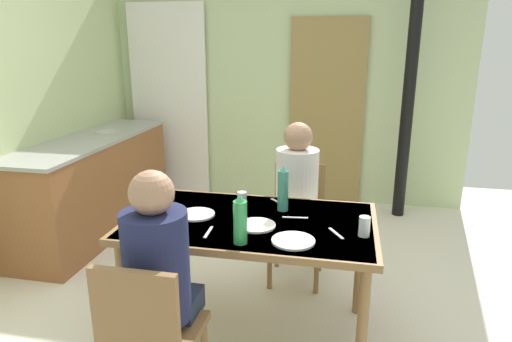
% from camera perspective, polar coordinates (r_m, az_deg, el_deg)
% --- Properties ---
extents(ground_plane, '(6.63, 6.63, 0.00)m').
position_cam_1_polar(ground_plane, '(3.06, -4.77, -18.71)').
color(ground_plane, silver).
extents(wall_back, '(4.01, 0.10, 2.58)m').
position_cam_1_polar(wall_back, '(5.03, 3.16, 10.93)').
color(wall_back, '#BBCD97').
rests_on(wall_back, ground_plane).
extents(wall_left, '(0.10, 3.83, 2.58)m').
position_cam_1_polar(wall_left, '(4.05, -29.49, 7.64)').
color(wall_left, '#C0D293').
rests_on(wall_left, ground_plane).
extents(door_wooden, '(0.80, 0.05, 2.00)m').
position_cam_1_polar(door_wooden, '(4.93, 8.99, 7.26)').
color(door_wooden, olive).
rests_on(door_wooden, ground_plane).
extents(stove_pipe_column, '(0.12, 0.12, 2.58)m').
position_cam_1_polar(stove_pipe_column, '(4.66, 18.97, 9.69)').
color(stove_pipe_column, black).
rests_on(stove_pipe_column, ground_plane).
extents(curtain_panel, '(0.90, 0.03, 2.17)m').
position_cam_1_polar(curtain_panel, '(5.30, -11.01, 8.68)').
color(curtain_panel, white).
rests_on(curtain_panel, ground_plane).
extents(kitchen_counter, '(0.61, 2.03, 0.91)m').
position_cam_1_polar(kitchen_counter, '(4.49, -20.05, -1.64)').
color(kitchen_counter, brown).
rests_on(kitchen_counter, ground_plane).
extents(dining_table, '(1.43, 0.85, 0.76)m').
position_cam_1_polar(dining_table, '(2.63, -0.66, -7.75)').
color(dining_table, brown).
rests_on(dining_table, ground_plane).
extents(chair_near_diner, '(0.40, 0.40, 0.87)m').
position_cam_1_polar(chair_near_diner, '(2.16, -13.50, -19.62)').
color(chair_near_diner, brown).
rests_on(chair_near_diner, ground_plane).
extents(chair_far_diner, '(0.40, 0.40, 0.87)m').
position_cam_1_polar(chair_far_diner, '(3.38, 5.36, -5.58)').
color(chair_far_diner, brown).
rests_on(chair_far_diner, ground_plane).
extents(person_near_diner, '(0.30, 0.37, 0.77)m').
position_cam_1_polar(person_near_diner, '(2.12, -12.45, -11.31)').
color(person_near_diner, '#212B3E').
rests_on(person_near_diner, ground_plane).
extents(person_far_diner, '(0.30, 0.37, 0.77)m').
position_cam_1_polar(person_far_diner, '(3.16, 5.21, -1.69)').
color(person_far_diner, silver).
rests_on(person_far_diner, ground_plane).
extents(water_bottle_green_near, '(0.07, 0.07, 0.26)m').
position_cam_1_polar(water_bottle_green_near, '(2.26, -2.03, -6.36)').
color(water_bottle_green_near, green).
rests_on(water_bottle_green_near, dining_table).
extents(water_bottle_green_far, '(0.07, 0.07, 0.29)m').
position_cam_1_polar(water_bottle_green_far, '(2.69, 3.47, -2.35)').
color(water_bottle_green_far, '#3A8872').
rests_on(water_bottle_green_far, dining_table).
extents(dinner_plate_near_left, '(0.21, 0.21, 0.01)m').
position_cam_1_polar(dinner_plate_near_left, '(2.52, -14.25, -7.30)').
color(dinner_plate_near_left, white).
rests_on(dinner_plate_near_left, dining_table).
extents(dinner_plate_near_right, '(0.21, 0.21, 0.01)m').
position_cam_1_polar(dinner_plate_near_right, '(2.50, 0.08, -6.95)').
color(dinner_plate_near_right, white).
rests_on(dinner_plate_near_right, dining_table).
extents(dinner_plate_far_center, '(0.22, 0.22, 0.01)m').
position_cam_1_polar(dinner_plate_far_center, '(2.68, -7.60, -5.50)').
color(dinner_plate_far_center, white).
rests_on(dinner_plate_far_center, dining_table).
extents(dinner_plate_far_side, '(0.23, 0.23, 0.01)m').
position_cam_1_polar(dinner_plate_far_side, '(2.33, 4.78, -8.87)').
color(dinner_plate_far_side, white).
rests_on(dinner_plate_far_side, dining_table).
extents(drinking_glass_by_near_diner, '(0.06, 0.06, 0.09)m').
position_cam_1_polar(drinking_glass_by_near_diner, '(2.80, -1.81, -3.56)').
color(drinking_glass_by_near_diner, silver).
rests_on(drinking_glass_by_near_diner, dining_table).
extents(drinking_glass_by_far_diner, '(0.06, 0.06, 0.11)m').
position_cam_1_polar(drinking_glass_by_far_diner, '(2.43, 13.67, -6.89)').
color(drinking_glass_by_far_diner, silver).
rests_on(drinking_glass_by_far_diner, dining_table).
extents(bread_plate_sliced, '(0.19, 0.19, 0.02)m').
position_cam_1_polar(bread_plate_sliced, '(2.78, -12.10, -4.82)').
color(bread_plate_sliced, '#DBB77A').
rests_on(bread_plate_sliced, dining_table).
extents(cutlery_knife_near, '(0.02, 0.15, 0.00)m').
position_cam_1_polar(cutlery_knife_near, '(2.44, -6.10, -7.78)').
color(cutlery_knife_near, silver).
rests_on(cutlery_knife_near, dining_table).
extents(cutlery_fork_near, '(0.15, 0.03, 0.00)m').
position_cam_1_polar(cutlery_fork_near, '(2.63, 5.00, -5.93)').
color(cutlery_fork_near, silver).
rests_on(cutlery_fork_near, dining_table).
extents(cutlery_knife_far, '(0.11, 0.12, 0.00)m').
position_cam_1_polar(cutlery_knife_far, '(2.87, 2.81, -3.96)').
color(cutlery_knife_far, silver).
rests_on(cutlery_knife_far, dining_table).
extents(cutlery_fork_far, '(0.09, 0.14, 0.00)m').
position_cam_1_polar(cutlery_fork_far, '(2.45, 10.19, -7.84)').
color(cutlery_fork_far, silver).
rests_on(cutlery_fork_far, dining_table).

